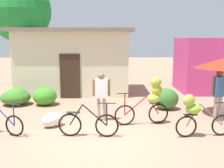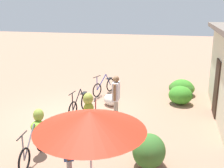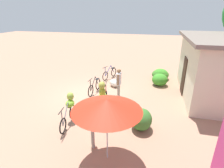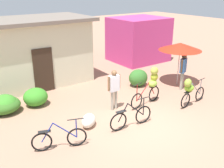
# 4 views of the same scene
# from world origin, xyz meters

# --- Properties ---
(ground_plane) EXTENTS (60.00, 60.00, 0.00)m
(ground_plane) POSITION_xyz_m (0.00, 0.00, 0.00)
(ground_plane) COLOR #A3765D
(building_low) EXTENTS (5.72, 3.29, 3.14)m
(building_low) POSITION_xyz_m (-1.50, 6.28, 1.59)
(building_low) COLOR beige
(building_low) RESTS_ON ground
(shop_pink) EXTENTS (3.20, 2.80, 2.69)m
(shop_pink) POSITION_xyz_m (5.43, 6.51, 1.35)
(shop_pink) COLOR #BF387B
(shop_pink) RESTS_ON ground
(tree_behind_building) EXTENTS (3.64, 3.64, 6.08)m
(tree_behind_building) POSITION_xyz_m (-4.93, 8.99, 4.24)
(tree_behind_building) COLOR brown
(tree_behind_building) RESTS_ON ground
(hedge_bush_front_left) EXTENTS (1.20, 1.12, 0.61)m
(hedge_bush_front_left) POSITION_xyz_m (-3.57, 3.72, 0.30)
(hedge_bush_front_left) COLOR #396E25
(hedge_bush_front_left) RESTS_ON ground
(hedge_bush_front_right) EXTENTS (0.95, 0.99, 0.70)m
(hedge_bush_front_right) POSITION_xyz_m (-3.55, 3.73, 0.35)
(hedge_bush_front_right) COLOR #3D8A29
(hedge_bush_front_right) RESTS_ON ground
(hedge_bush_mid) EXTENTS (0.96, 0.94, 0.72)m
(hedge_bush_mid) POSITION_xyz_m (-2.37, 3.67, 0.36)
(hedge_bush_mid) COLOR #3A8D27
(hedge_bush_mid) RESTS_ON ground
(hedge_bush_by_door) EXTENTS (0.95, 0.80, 0.82)m
(hedge_bush_by_door) POSITION_xyz_m (2.41, 2.96, 0.41)
(hedge_bush_by_door) COLOR #356E2A
(hedge_bush_by_door) RESTS_ON ground
(bicycle_leftmost) EXTENTS (1.54, 0.60, 0.92)m
(bicycle_leftmost) POSITION_xyz_m (-2.86, 0.35, 0.34)
(bicycle_leftmost) COLOR black
(bicycle_leftmost) RESTS_ON ground
(bicycle_near_pile) EXTENTS (1.68, 0.20, 0.97)m
(bicycle_near_pile) POSITION_xyz_m (-0.33, 0.12, 0.36)
(bicycle_near_pile) COLOR black
(bicycle_near_pile) RESTS_ON ground
(bicycle_center_loaded) EXTENTS (1.73, 0.48, 1.52)m
(bicycle_center_loaded) POSITION_xyz_m (1.55, 1.18, 0.85)
(bicycle_center_loaded) COLOR black
(bicycle_center_loaded) RESTS_ON ground
(bicycle_by_shop) EXTENTS (1.64, 0.41, 1.21)m
(bicycle_by_shop) POSITION_xyz_m (2.61, 0.07, 0.70)
(bicycle_by_shop) COLOR black
(bicycle_by_shop) RESTS_ON ground
(produce_sack) EXTENTS (0.81, 0.80, 0.44)m
(produce_sack) POSITION_xyz_m (-1.51, 0.98, 0.22)
(produce_sack) COLOR silver
(produce_sack) RESTS_ON ground
(person_vendor) EXTENTS (0.54, 0.34, 1.71)m
(person_vendor) POSITION_xyz_m (3.78, 1.46, 1.05)
(person_vendor) COLOR gray
(person_vendor) RESTS_ON ground
(person_bystander) EXTENTS (0.58, 0.21, 1.60)m
(person_bystander) POSITION_xyz_m (-0.01, 1.56, 0.97)
(person_bystander) COLOR gray
(person_bystander) RESTS_ON ground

